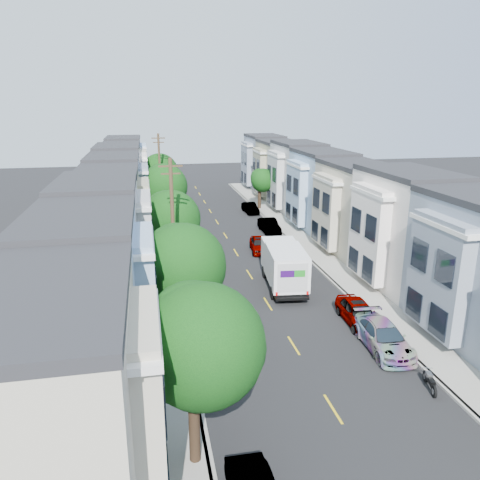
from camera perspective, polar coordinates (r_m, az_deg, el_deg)
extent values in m
plane|color=black|center=(33.29, 3.41, -7.80)|extent=(160.00, 160.00, 0.00)
cube|color=black|center=(47.05, -1.19, -0.44)|extent=(12.00, 70.00, 0.02)
cube|color=gray|center=(46.40, -8.56, -0.78)|extent=(0.30, 70.00, 0.15)
cube|color=gray|center=(48.41, 5.88, 0.05)|extent=(0.30, 70.00, 0.15)
cube|color=gray|center=(46.37, -10.16, -0.87)|extent=(2.60, 70.00, 0.15)
cube|color=gray|center=(48.80, 7.34, 0.13)|extent=(2.60, 70.00, 0.15)
cube|color=gold|center=(47.05, -1.19, -0.45)|extent=(0.12, 70.00, 0.01)
cube|color=beige|center=(46.51, -14.84, -1.21)|extent=(5.00, 70.00, 8.50)
cube|color=beige|center=(50.13, 11.46, 0.28)|extent=(5.00, 70.00, 8.50)
cylinder|color=black|center=(19.41, -5.60, -21.52)|extent=(0.44, 0.44, 3.46)
sphere|color=#175612|center=(17.56, -4.91, -12.71)|extent=(4.70, 4.70, 4.70)
cylinder|color=black|center=(26.80, -7.55, -10.07)|extent=(0.44, 0.44, 3.51)
sphere|color=#175612|center=(25.50, -7.16, -3.17)|extent=(4.70, 4.70, 4.70)
cylinder|color=black|center=(38.05, -8.82, -2.27)|extent=(0.44, 0.44, 3.15)
sphere|color=#175612|center=(37.17, -8.57, 2.46)|extent=(4.70, 4.70, 4.70)
cylinder|color=black|center=(48.86, -9.49, 2.29)|extent=(0.44, 0.44, 3.81)
sphere|color=#175612|center=(48.14, -9.33, 6.41)|extent=(4.70, 4.70, 4.70)
cylinder|color=black|center=(62.39, -9.96, 5.14)|extent=(0.44, 0.44, 3.43)
sphere|color=#175612|center=(61.84, -9.84, 8.21)|extent=(4.70, 4.70, 4.70)
cylinder|color=black|center=(62.22, 2.38, 5.03)|extent=(0.44, 0.44, 2.76)
sphere|color=#175612|center=(61.85, 2.68, 7.28)|extent=(3.10, 3.10, 3.10)
cylinder|color=#42301E|center=(32.55, -8.14, 0.85)|extent=(0.26, 0.26, 10.00)
cube|color=#42301E|center=(31.64, -8.48, 8.90)|extent=(1.60, 0.12, 0.12)
cylinder|color=#42301E|center=(58.01, -9.71, 7.61)|extent=(0.26, 0.26, 10.00)
cube|color=#42301E|center=(57.50, -9.93, 12.14)|extent=(1.60, 0.12, 0.12)
cube|color=white|center=(34.73, 5.86, -3.22)|extent=(2.60, 4.65, 2.54)
cube|color=white|center=(37.86, 4.35, -1.68)|extent=(2.60, 2.16, 2.34)
cube|color=black|center=(36.09, 5.34, -4.81)|extent=(2.39, 6.68, 0.26)
cube|color=#2D0A51|center=(32.44, 6.43, -4.11)|extent=(0.97, 0.04, 0.48)
cube|color=#198C1E|center=(32.70, 7.88, -4.00)|extent=(0.76, 0.04, 0.48)
cylinder|color=black|center=(33.83, 4.51, -6.52)|extent=(0.30, 0.97, 0.97)
cylinder|color=black|center=(34.50, 8.27, -6.18)|extent=(0.30, 0.97, 0.97)
cylinder|color=black|center=(37.75, 2.72, -4.00)|extent=(0.30, 0.97, 0.97)
cylinder|color=black|center=(38.35, 6.12, -3.74)|extent=(0.30, 0.97, 0.97)
imported|color=black|center=(44.36, 2.37, -0.56)|extent=(2.14, 4.49, 1.41)
imported|color=black|center=(25.42, -3.13, -14.21)|extent=(1.99, 4.44, 1.40)
imported|color=#B1B2B5|center=(34.17, -5.50, -6.08)|extent=(2.26, 4.51, 1.23)
imported|color=#3B0705|center=(41.88, -6.68, -1.83)|extent=(1.67, 3.85, 1.22)
imported|color=#4C5659|center=(28.50, 17.07, -11.24)|extent=(2.41, 5.17, 1.52)
imported|color=white|center=(31.16, 14.18, -8.54)|extent=(2.01, 4.77, 1.52)
imported|color=black|center=(50.98, 3.58, 1.72)|extent=(1.65, 4.49, 1.49)
imported|color=black|center=(59.99, 1.27, 3.91)|extent=(1.64, 4.04, 1.32)
cylinder|color=black|center=(26.36, 21.33, -15.23)|extent=(0.11, 0.60, 0.60)
cylinder|color=black|center=(25.45, 22.94, -16.64)|extent=(0.11, 0.60, 0.60)
cube|color=black|center=(25.82, 22.16, -15.61)|extent=(0.21, 1.03, 0.17)
cube|color=#B2B2B2|center=(25.89, 21.92, -15.00)|extent=(0.26, 0.41, 0.21)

